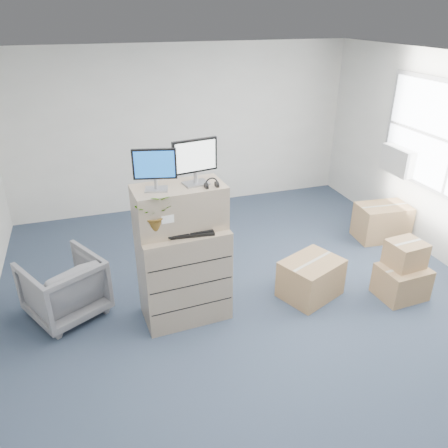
{
  "coord_description": "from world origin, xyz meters",
  "views": [
    {
      "loc": [
        -1.66,
        -3.84,
        3.29
      ],
      "look_at": [
        -0.27,
        0.4,
        1.07
      ],
      "focal_mm": 35.0,
      "sensor_mm": 36.0,
      "label": 1
    }
  ],
  "objects_px": {
    "filing_cabinet_lower": "(184,273)",
    "monitor_left": "(155,167)",
    "keyboard": "(188,232)",
    "monitor_right": "(195,159)",
    "office_chair": "(64,285)",
    "potted_plant": "(155,217)",
    "water_bottle": "(186,214)"
  },
  "relations": [
    {
      "from": "monitor_right",
      "to": "office_chair",
      "type": "height_order",
      "value": "monitor_right"
    },
    {
      "from": "monitor_right",
      "to": "office_chair",
      "type": "xyz_separation_m",
      "value": [
        -1.52,
        0.39,
        -1.48
      ]
    },
    {
      "from": "monitor_left",
      "to": "office_chair",
      "type": "relative_size",
      "value": 0.54
    },
    {
      "from": "water_bottle",
      "to": "potted_plant",
      "type": "bearing_deg",
      "value": -154.77
    },
    {
      "from": "filing_cabinet_lower",
      "to": "office_chair",
      "type": "distance_m",
      "value": 1.41
    },
    {
      "from": "monitor_left",
      "to": "water_bottle",
      "type": "relative_size",
      "value": 1.46
    },
    {
      "from": "monitor_right",
      "to": "office_chair",
      "type": "relative_size",
      "value": 0.6
    },
    {
      "from": "monitor_left",
      "to": "keyboard",
      "type": "relative_size",
      "value": 0.79
    },
    {
      "from": "keyboard",
      "to": "potted_plant",
      "type": "distance_m",
      "value": 0.4
    },
    {
      "from": "office_chair",
      "to": "keyboard",
      "type": "bearing_deg",
      "value": 129.73
    },
    {
      "from": "filing_cabinet_lower",
      "to": "monitor_right",
      "type": "height_order",
      "value": "monitor_right"
    },
    {
      "from": "filing_cabinet_lower",
      "to": "office_chair",
      "type": "xyz_separation_m",
      "value": [
        -1.33,
        0.44,
        -0.16
      ]
    },
    {
      "from": "monitor_right",
      "to": "potted_plant",
      "type": "bearing_deg",
      "value": -171.81
    },
    {
      "from": "water_bottle",
      "to": "potted_plant",
      "type": "distance_m",
      "value": 0.41
    },
    {
      "from": "filing_cabinet_lower",
      "to": "water_bottle",
      "type": "relative_size",
      "value": 3.78
    },
    {
      "from": "filing_cabinet_lower",
      "to": "potted_plant",
      "type": "bearing_deg",
      "value": -164.21
    },
    {
      "from": "keyboard",
      "to": "potted_plant",
      "type": "relative_size",
      "value": 1.21
    },
    {
      "from": "potted_plant",
      "to": "filing_cabinet_lower",
      "type": "bearing_deg",
      "value": 19.21
    },
    {
      "from": "potted_plant",
      "to": "office_chair",
      "type": "distance_m",
      "value": 1.52
    },
    {
      "from": "monitor_left",
      "to": "monitor_right",
      "type": "height_order",
      "value": "monitor_right"
    },
    {
      "from": "filing_cabinet_lower",
      "to": "potted_plant",
      "type": "height_order",
      "value": "potted_plant"
    },
    {
      "from": "monitor_right",
      "to": "filing_cabinet_lower",
      "type": "bearing_deg",
      "value": -173.95
    },
    {
      "from": "filing_cabinet_lower",
      "to": "potted_plant",
      "type": "xyz_separation_m",
      "value": [
        -0.3,
        -0.1,
        0.8
      ]
    },
    {
      "from": "monitor_left",
      "to": "monitor_right",
      "type": "distance_m",
      "value": 0.43
    },
    {
      "from": "filing_cabinet_lower",
      "to": "monitor_left",
      "type": "height_order",
      "value": "monitor_left"
    },
    {
      "from": "keyboard",
      "to": "office_chair",
      "type": "relative_size",
      "value": 0.68
    },
    {
      "from": "office_chair",
      "to": "potted_plant",
      "type": "bearing_deg",
      "value": 123.74
    },
    {
      "from": "keyboard",
      "to": "water_bottle",
      "type": "xyz_separation_m",
      "value": [
        0.03,
        0.17,
        0.14
      ]
    },
    {
      "from": "office_chair",
      "to": "monitor_left",
      "type": "bearing_deg",
      "value": 130.3
    },
    {
      "from": "filing_cabinet_lower",
      "to": "keyboard",
      "type": "bearing_deg",
      "value": -73.93
    },
    {
      "from": "filing_cabinet_lower",
      "to": "monitor_left",
      "type": "relative_size",
      "value": 2.59
    },
    {
      "from": "monitor_right",
      "to": "water_bottle",
      "type": "relative_size",
      "value": 1.64
    }
  ]
}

